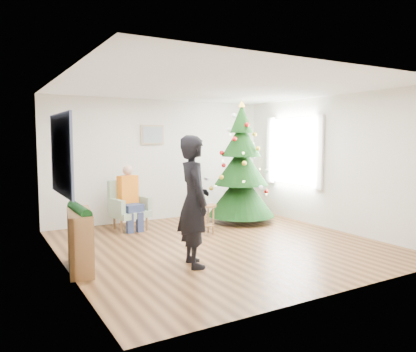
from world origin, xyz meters
TOP-DOWN VIEW (x-y plane):
  - floor at (0.00, 0.00)m, footprint 5.00×5.00m
  - ceiling at (0.00, 0.00)m, footprint 5.00×5.00m
  - wall_back at (0.00, 2.50)m, footprint 5.00×0.00m
  - wall_front at (0.00, -2.50)m, footprint 5.00×0.00m
  - wall_left at (-2.50, 0.00)m, footprint 0.00×5.00m
  - wall_right at (2.50, 0.00)m, footprint 0.00×5.00m
  - window_panel at (2.47, 1.00)m, footprint 0.04×1.30m
  - curtains at (2.44, 1.00)m, footprint 0.05×1.75m
  - christmas_tree at (1.36, 1.37)m, footprint 1.42×1.42m
  - stool at (0.16, 0.76)m, footprint 0.37×0.37m
  - laptop at (0.16, 0.76)m, footprint 0.32×0.22m
  - armchair at (-0.96, 1.86)m, footprint 0.77×0.74m
  - seated_person at (-0.95, 1.81)m, footprint 0.43×0.58m
  - standing_man at (-0.92, -0.77)m, footprint 0.55×0.73m
  - game_controller at (-0.72, -0.80)m, footprint 0.06×0.13m
  - console at (-2.33, -0.15)m, footprint 0.46×1.04m
  - garland at (-2.33, -0.15)m, footprint 0.14×0.90m
  - tapestry at (-2.46, 0.30)m, footprint 0.03×1.50m
  - framed_picture at (-0.20, 2.46)m, footprint 0.52×0.05m

SIDE VIEW (x-z plane):
  - floor at x=0.00m, z-range 0.00..0.00m
  - stool at x=0.16m, z-range 0.01..0.56m
  - armchair at x=-0.96m, z-range -0.13..0.82m
  - console at x=-2.33m, z-range 0.00..0.80m
  - laptop at x=0.16m, z-range 0.55..0.58m
  - seated_person at x=-0.95m, z-range 0.01..1.26m
  - garland at x=-2.33m, z-range 0.75..0.89m
  - standing_man at x=-0.92m, z-range 0.00..1.82m
  - christmas_tree at x=1.36m, z-range -0.13..2.44m
  - game_controller at x=-0.72m, z-range 1.19..1.23m
  - wall_back at x=0.00m, z-range -1.20..3.80m
  - wall_front at x=0.00m, z-range -1.20..3.80m
  - wall_left at x=-2.50m, z-range -1.20..3.80m
  - wall_right at x=2.50m, z-range -1.20..3.80m
  - window_panel at x=2.47m, z-range 0.80..2.20m
  - curtains at x=2.44m, z-range 0.75..2.25m
  - tapestry at x=-2.46m, z-range 0.98..2.12m
  - framed_picture at x=-0.20m, z-range 1.64..2.06m
  - ceiling at x=0.00m, z-range 2.60..2.60m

